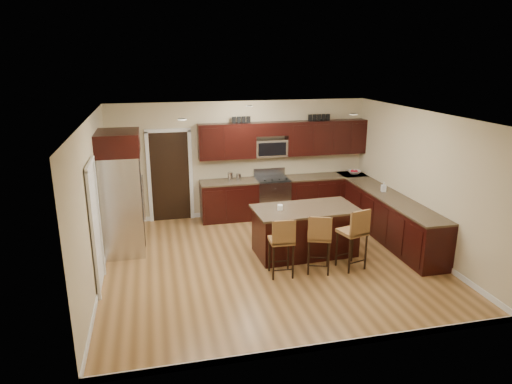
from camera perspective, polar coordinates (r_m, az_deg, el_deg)
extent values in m
plane|color=olive|center=(8.59, 1.77, -8.65)|extent=(6.00, 6.00, 0.00)
plane|color=silver|center=(7.83, 1.95, 9.54)|extent=(6.00, 6.00, 0.00)
plane|color=#C6B78F|center=(10.70, -1.91, 4.11)|extent=(6.00, 0.00, 6.00)
plane|color=#C6B78F|center=(7.92, -19.64, -1.37)|extent=(0.00, 5.50, 5.50)
plane|color=#C6B78F|center=(9.31, 20.02, 1.20)|extent=(0.00, 5.50, 5.50)
cube|color=black|center=(10.59, -3.40, -1.14)|extent=(1.30, 0.60, 0.88)
cube|color=black|center=(11.21, 8.67, -0.30)|extent=(1.94, 0.60, 0.88)
cube|color=black|center=(9.81, 16.54, -3.30)|extent=(0.60, 3.35, 0.88)
cube|color=brown|center=(10.46, -3.45, 1.26)|extent=(1.30, 0.63, 0.04)
cube|color=brown|center=(11.09, 8.77, 1.97)|extent=(1.94, 0.63, 0.04)
cube|color=brown|center=(9.67, 16.76, -0.73)|extent=(0.63, 3.35, 0.04)
cube|color=black|center=(10.39, -3.66, 6.35)|extent=(1.30, 0.33, 0.80)
cube|color=black|center=(11.02, 8.73, 6.78)|extent=(1.94, 0.33, 0.80)
cube|color=black|center=(10.56, 1.89, 7.91)|extent=(0.76, 0.33, 0.30)
cube|color=silver|center=(10.80, 1.99, -0.72)|extent=(0.76, 0.64, 0.90)
cube|color=black|center=(10.67, 2.02, 1.64)|extent=(0.76, 0.60, 0.03)
cube|color=black|center=(10.52, 2.41, -1.19)|extent=(0.65, 0.01, 0.45)
cube|color=silver|center=(10.90, 1.66, 2.55)|extent=(0.76, 0.05, 0.18)
cube|color=silver|center=(10.66, 1.84, 5.54)|extent=(0.76, 0.31, 0.40)
cube|color=black|center=(10.58, -10.68, 1.90)|extent=(0.85, 0.03, 2.06)
cube|color=white|center=(7.74, -19.49, -4.36)|extent=(0.03, 0.80, 2.04)
cube|color=black|center=(8.80, 6.13, -4.97)|extent=(1.90, 1.01, 0.88)
cube|color=brown|center=(8.65, 6.22, -2.13)|extent=(2.00, 1.12, 0.04)
cube|color=black|center=(8.96, 6.05, -7.32)|extent=(1.81, 0.93, 0.09)
cube|color=olive|center=(7.84, 3.18, -6.05)|extent=(0.42, 0.42, 0.06)
cube|color=olive|center=(7.60, 3.51, -5.10)|extent=(0.40, 0.06, 0.43)
cylinder|color=black|center=(7.78, 2.26, -8.92)|extent=(0.03, 0.03, 0.62)
cylinder|color=black|center=(7.87, 4.70, -8.66)|extent=(0.03, 0.03, 0.62)
cylinder|color=black|center=(8.08, 1.62, -7.91)|extent=(0.03, 0.03, 0.62)
cylinder|color=black|center=(8.17, 3.97, -7.67)|extent=(0.03, 0.03, 0.62)
cube|color=olive|center=(8.04, 7.90, -5.55)|extent=(0.51, 0.51, 0.06)
cube|color=olive|center=(7.80, 7.99, -4.61)|extent=(0.39, 0.17, 0.43)
cylinder|color=black|center=(7.97, 7.07, -8.38)|extent=(0.03, 0.03, 0.62)
cylinder|color=black|center=(8.09, 9.39, -8.10)|extent=(0.03, 0.03, 0.62)
cylinder|color=black|center=(8.27, 6.26, -7.41)|extent=(0.03, 0.03, 0.62)
cylinder|color=black|center=(8.38, 8.50, -7.16)|extent=(0.03, 0.03, 0.62)
cube|color=olive|center=(8.26, 11.94, -4.89)|extent=(0.52, 0.52, 0.06)
cube|color=olive|center=(8.05, 12.91, -3.84)|extent=(0.42, 0.15, 0.45)
cylinder|color=black|center=(8.18, 11.15, -7.80)|extent=(0.04, 0.04, 0.66)
cylinder|color=black|center=(8.32, 13.46, -7.50)|extent=(0.04, 0.04, 0.66)
cylinder|color=black|center=(8.48, 10.16, -6.83)|extent=(0.04, 0.04, 0.66)
cylinder|color=black|center=(8.62, 12.40, -6.56)|extent=(0.04, 0.04, 0.66)
cube|color=silver|center=(9.06, -16.30, -1.40)|extent=(0.72, 0.97, 1.93)
cube|color=black|center=(9.04, -14.00, -1.25)|extent=(0.01, 0.02, 1.84)
cylinder|color=silver|center=(8.94, -13.88, -0.80)|extent=(0.02, 0.02, 0.86)
cylinder|color=silver|center=(9.09, -13.88, -0.51)|extent=(0.02, 0.02, 0.86)
cube|color=black|center=(8.78, -16.92, 5.92)|extent=(0.78, 1.03, 0.42)
cube|color=brown|center=(10.17, 5.69, -4.56)|extent=(1.00, 0.69, 0.01)
imported|color=silver|center=(11.36, 12.17, 2.45)|extent=(0.39, 0.39, 0.08)
imported|color=#B2B2B2|center=(9.98, 15.67, 0.63)|extent=(0.12, 0.12, 0.21)
cylinder|color=silver|center=(10.44, -3.25, 1.91)|extent=(0.12, 0.12, 0.20)
cylinder|color=silver|center=(10.48, -2.19, 1.86)|extent=(0.11, 0.11, 0.16)
cylinder|color=white|center=(8.48, 3.03, -1.93)|extent=(0.10, 0.10, 0.10)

